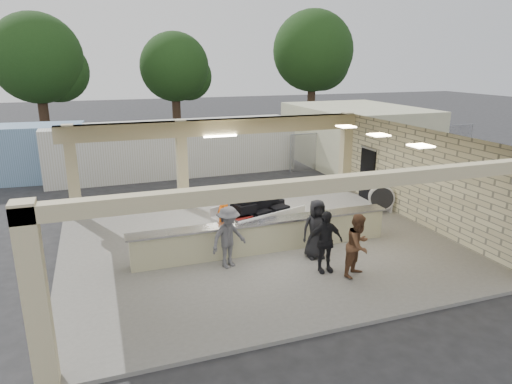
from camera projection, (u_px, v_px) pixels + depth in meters
name	position (u px, v px, depth m)	size (l,w,h in m)	color
ground	(259.00, 247.00, 14.50)	(120.00, 120.00, 0.00)	#252528
pavilion	(258.00, 200.00, 14.79)	(12.01, 10.00, 3.55)	slate
baggage_counter	(265.00, 236.00, 13.88)	(8.20, 0.58, 0.98)	#BBB68C
luggage_cart	(256.00, 211.00, 14.94)	(3.06, 2.40, 1.56)	white
drum_fan	(381.00, 198.00, 17.41)	(1.00, 0.70, 1.06)	white
baggage_handler	(223.00, 219.00, 14.15)	(0.65, 0.36, 1.78)	#F45F0C
passenger_a	(358.00, 245.00, 12.19)	(0.84, 0.37, 1.73)	brown
passenger_b	(325.00, 242.00, 12.41)	(1.02, 0.37, 1.74)	black
passenger_c	(229.00, 237.00, 12.68)	(1.15, 0.40, 1.78)	#55555A
passenger_d	(316.00, 229.00, 13.30)	(0.87, 0.35, 1.77)	black
car_white_a	(328.00, 141.00, 29.69)	(2.26, 4.78, 1.36)	silver
car_white_b	(348.00, 139.00, 30.00)	(1.66, 4.45, 1.41)	silver
car_dark	(248.00, 141.00, 29.13)	(1.64, 4.66, 1.55)	black
container_white	(175.00, 148.00, 23.49)	(12.50, 2.50, 2.71)	silver
fence	(387.00, 146.00, 25.87)	(12.06, 0.06, 2.03)	gray
tree_left	(42.00, 62.00, 32.36)	(6.60, 6.30, 9.00)	#382619
tree_mid	(178.00, 70.00, 37.55)	(6.00, 5.60, 8.00)	#382619
tree_right	(315.00, 54.00, 40.13)	(7.20, 7.00, 10.00)	#382619
adjacent_building	(356.00, 135.00, 26.15)	(6.00, 8.00, 3.20)	beige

